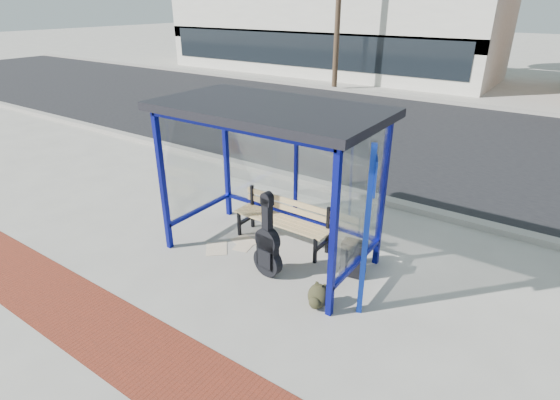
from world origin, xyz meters
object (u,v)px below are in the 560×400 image
Objects in this scene: bench at (284,218)px; suitcase at (353,259)px; guitar_bag at (268,248)px; backpack at (318,297)px.

bench is 2.85× the size of suitcase.
suitcase is at bearing 40.24° from guitar_bag.
bench is 1.37× the size of guitar_bag.
guitar_bag reaches higher than bench.
suitcase is (1.04, 0.72, -0.18)m from guitar_bag.
backpack is (0.99, -0.24, -0.30)m from guitar_bag.
backpack is (1.34, -1.17, -0.30)m from bench.
suitcase is (1.39, -0.22, -0.18)m from bench.
guitar_bag is 1.27m from suitcase.
suitcase is at bearing 81.17° from backpack.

